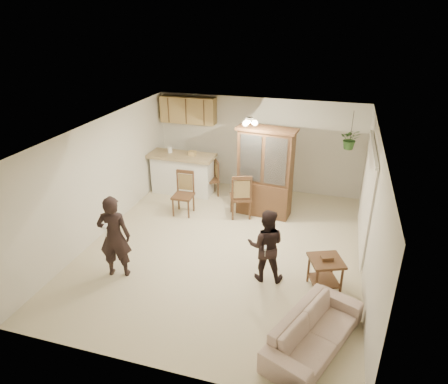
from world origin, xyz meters
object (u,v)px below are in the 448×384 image
(china_hutch, at_px, (265,173))
(chair_hutch_left, at_px, (210,185))
(adult, at_px, (114,232))
(chair_hutch_right, at_px, (241,204))
(chair_bar, at_px, (183,203))
(sofa, at_px, (315,326))
(side_table, at_px, (325,273))
(child, at_px, (266,247))

(china_hutch, xyz_separation_m, chair_hutch_left, (-1.59, 0.66, -0.78))
(adult, bearing_deg, chair_hutch_right, -133.47)
(chair_bar, bearing_deg, adult, -98.08)
(sofa, bearing_deg, china_hutch, 43.84)
(adult, relative_size, chair_hutch_left, 1.87)
(side_table, xyz_separation_m, chair_hutch_left, (-3.18, 3.21, -0.04))
(adult, height_order, side_table, adult)
(side_table, relative_size, chair_hutch_right, 0.65)
(chair_bar, bearing_deg, side_table, -32.08)
(china_hutch, xyz_separation_m, side_table, (1.59, -2.55, -0.74))
(child, bearing_deg, china_hutch, -85.97)
(chair_hutch_right, bearing_deg, child, 94.62)
(child, distance_m, chair_hutch_left, 3.85)
(child, xyz_separation_m, chair_bar, (-2.39, 1.97, -0.38))
(adult, bearing_deg, chair_hutch_left, -112.35)
(sofa, relative_size, chair_hutch_right, 1.68)
(sofa, bearing_deg, side_table, 20.40)
(adult, height_order, child, adult)
(side_table, bearing_deg, chair_hutch_right, 132.84)
(side_table, xyz_separation_m, chair_hutch_right, (-2.10, 2.26, -0.00))
(adult, bearing_deg, sofa, 153.75)
(adult, distance_m, child, 2.74)
(adult, xyz_separation_m, chair_hutch_right, (1.62, 2.91, -0.59))
(side_table, height_order, chair_hutch_left, chair_hutch_left)
(chair_bar, xyz_separation_m, chair_hutch_right, (1.35, 0.28, 0.01))
(child, relative_size, chair_hutch_left, 1.40)
(china_hutch, relative_size, side_table, 2.97)
(sofa, relative_size, side_table, 2.60)
(side_table, distance_m, chair_bar, 3.98)
(child, xyz_separation_m, chair_hutch_right, (-1.03, 2.26, -0.36))
(sofa, distance_m, chair_hutch_left, 5.58)
(child, distance_m, chair_bar, 3.12)
(sofa, distance_m, chair_bar, 4.80)
(china_hutch, relative_size, chair_hutch_left, 2.22)
(chair_bar, bearing_deg, sofa, -47.26)
(child, height_order, chair_bar, child)
(china_hutch, bearing_deg, chair_bar, -156.89)
(chair_hutch_right, bearing_deg, chair_bar, -8.18)
(china_hutch, xyz_separation_m, chair_hutch_right, (-0.51, -0.28, -0.74))
(child, xyz_separation_m, side_table, (1.07, -0.01, -0.36))
(chair_bar, bearing_deg, child, -41.80)
(chair_bar, bearing_deg, chair_hutch_right, 9.61)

